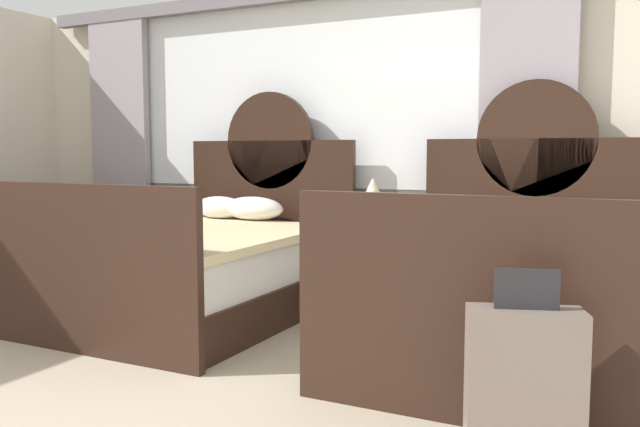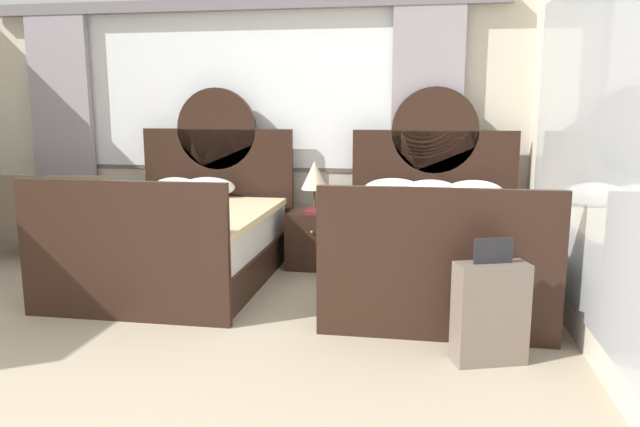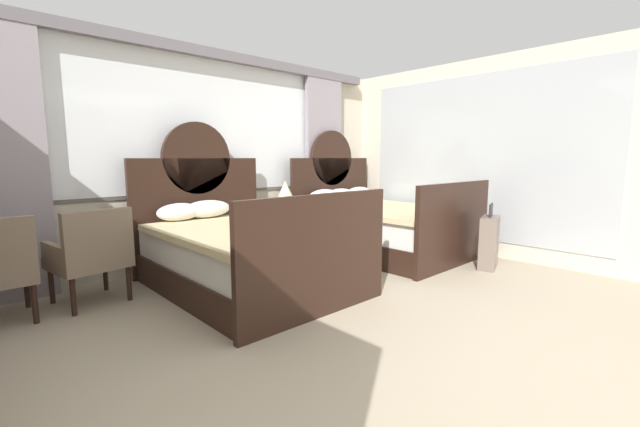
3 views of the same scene
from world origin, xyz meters
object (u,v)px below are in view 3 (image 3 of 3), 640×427
(suitcase_on_floor, at_px, (489,242))
(bed_near_window, at_px, (246,251))
(table_lamp_on_nightstand, at_px, (285,192))
(armchair_by_window_left, at_px, (92,253))
(book_on_nightstand, at_px, (295,216))
(nightstand_between_beds, at_px, (290,237))
(bed_near_mirror, at_px, (381,226))

(suitcase_on_floor, bearing_deg, bed_near_window, 151.44)
(bed_near_window, height_order, table_lamp_on_nightstand, bed_near_window)
(bed_near_window, distance_m, armchair_by_window_left, 1.42)
(bed_near_window, xyz_separation_m, book_on_nightstand, (1.14, 0.56, 0.20))
(table_lamp_on_nightstand, bearing_deg, nightstand_between_beds, -60.46)
(suitcase_on_floor, bearing_deg, table_lamp_on_nightstand, 124.83)
(armchair_by_window_left, bearing_deg, table_lamp_on_nightstand, 4.40)
(bed_near_mirror, height_order, nightstand_between_beds, bed_near_mirror)
(book_on_nightstand, distance_m, suitcase_on_floor, 2.47)
(book_on_nightstand, xyz_separation_m, suitcase_on_floor, (1.46, -1.98, -0.25))
(book_on_nightstand, bearing_deg, table_lamp_on_nightstand, 101.59)
(nightstand_between_beds, relative_size, armchair_by_window_left, 0.63)
(bed_near_mirror, distance_m, nightstand_between_beds, 1.32)
(bed_near_mirror, relative_size, table_lamp_on_nightstand, 4.50)
(table_lamp_on_nightstand, distance_m, suitcase_on_floor, 2.68)
(book_on_nightstand, height_order, suitcase_on_floor, suitcase_on_floor)
(bed_near_window, bearing_deg, bed_near_mirror, 0.43)
(armchair_by_window_left, height_order, suitcase_on_floor, armchair_by_window_left)
(table_lamp_on_nightstand, relative_size, suitcase_on_floor, 0.61)
(bed_near_window, bearing_deg, table_lamp_on_nightstand, 33.28)
(bed_near_window, distance_m, suitcase_on_floor, 2.96)
(book_on_nightstand, height_order, armchair_by_window_left, armchair_by_window_left)
(bed_near_window, bearing_deg, suitcase_on_floor, -28.56)
(table_lamp_on_nightstand, bearing_deg, book_on_nightstand, -78.41)
(bed_near_mirror, distance_m, armchair_by_window_left, 3.62)
(bed_near_window, relative_size, bed_near_mirror, 1.00)
(bed_near_window, relative_size, book_on_nightstand, 8.47)
(book_on_nightstand, bearing_deg, nightstand_between_beds, 91.00)
(bed_near_mirror, xyz_separation_m, nightstand_between_beds, (-1.14, 0.66, -0.11))
(nightstand_between_beds, distance_m, table_lamp_on_nightstand, 0.62)
(book_on_nightstand, relative_size, armchair_by_window_left, 0.29)
(bed_near_mirror, bearing_deg, nightstand_between_beds, 150.04)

